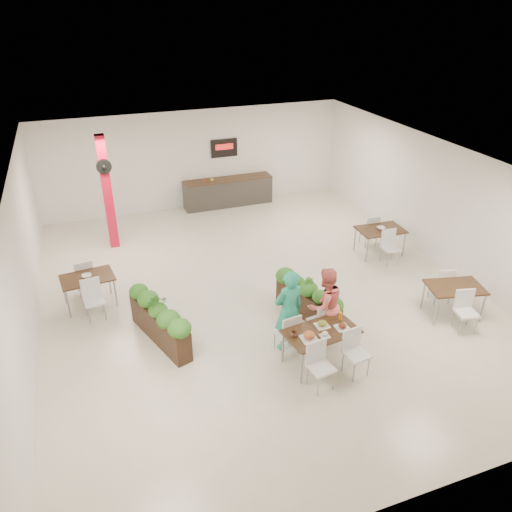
# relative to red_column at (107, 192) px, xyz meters

# --- Properties ---
(ground) EXTENTS (12.00, 12.00, 0.00)m
(ground) POSITION_rel_red_column_xyz_m (3.00, -3.79, -1.64)
(ground) COLOR beige
(ground) RESTS_ON ground
(room_shell) EXTENTS (10.10, 12.10, 3.22)m
(room_shell) POSITION_rel_red_column_xyz_m (3.00, -3.79, 0.36)
(room_shell) COLOR white
(room_shell) RESTS_ON ground
(red_column) EXTENTS (0.40, 0.41, 3.20)m
(red_column) POSITION_rel_red_column_xyz_m (0.00, 0.00, 0.00)
(red_column) COLOR red
(red_column) RESTS_ON ground
(service_counter) EXTENTS (3.00, 0.64, 2.20)m
(service_counter) POSITION_rel_red_column_xyz_m (4.00, 1.86, -1.15)
(service_counter) COLOR #312E2B
(service_counter) RESTS_ON ground
(main_table) EXTENTS (1.50, 1.77, 0.92)m
(main_table) POSITION_rel_red_column_xyz_m (3.19, -6.64, -1.01)
(main_table) COLOR black
(main_table) RESTS_ON ground
(diner_man) EXTENTS (0.70, 0.51, 1.77)m
(diner_man) POSITION_rel_red_column_xyz_m (2.80, -5.98, -0.76)
(diner_man) COLOR teal
(diner_man) RESTS_ON ground
(diner_woman) EXTENTS (0.89, 0.73, 1.66)m
(diner_woman) POSITION_rel_red_column_xyz_m (3.60, -5.98, -0.81)
(diner_woman) COLOR #FA746F
(diner_woman) RESTS_ON ground
(planter_left) EXTENTS (0.93, 2.03, 1.11)m
(planter_left) POSITION_rel_red_column_xyz_m (0.41, -4.86, -1.11)
(planter_left) COLOR black
(planter_left) RESTS_ON ground
(planter_right) EXTENTS (0.86, 1.84, 1.00)m
(planter_right) POSITION_rel_red_column_xyz_m (3.64, -5.15, -1.15)
(planter_right) COLOR black
(planter_right) RESTS_ON ground
(side_table_a) EXTENTS (1.23, 1.66, 0.92)m
(side_table_a) POSITION_rel_red_column_xyz_m (-0.85, -2.97, -1.02)
(side_table_a) COLOR black
(side_table_a) RESTS_ON ground
(side_table_b) EXTENTS (1.29, 1.64, 0.92)m
(side_table_b) POSITION_rel_red_column_xyz_m (6.82, -3.04, -1.01)
(side_table_b) COLOR black
(side_table_b) RESTS_ON ground
(side_table_c) EXTENTS (1.34, 1.67, 0.92)m
(side_table_c) POSITION_rel_red_column_xyz_m (6.69, -6.20, -1.02)
(side_table_c) COLOR black
(side_table_c) RESTS_ON ground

